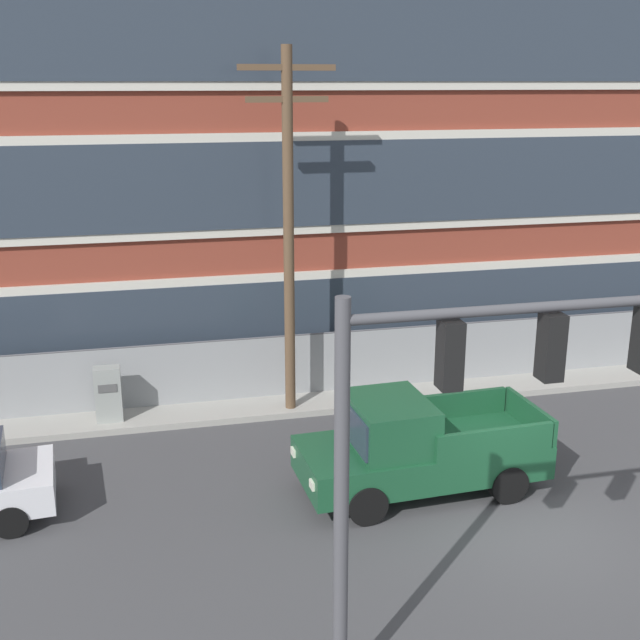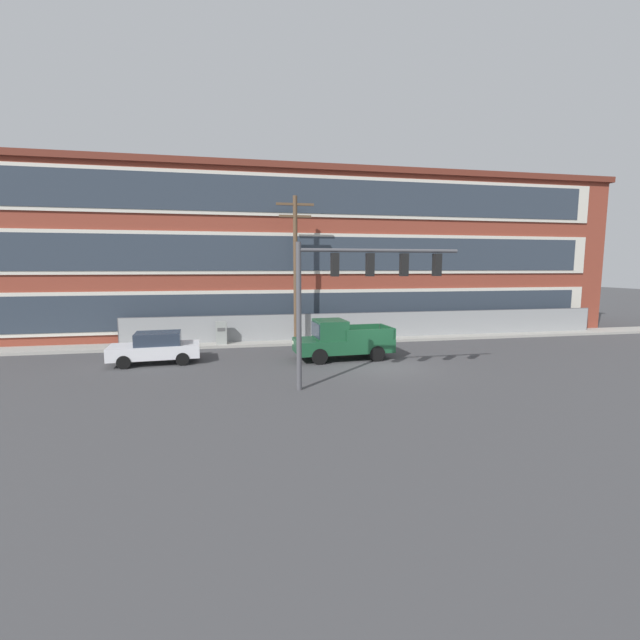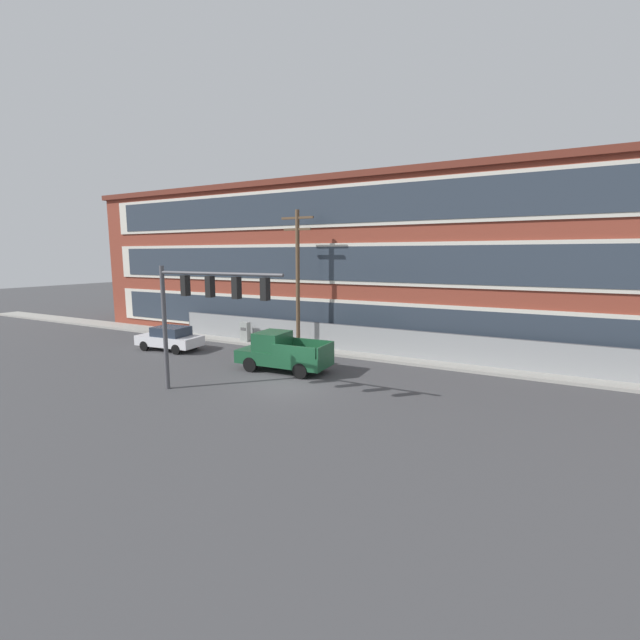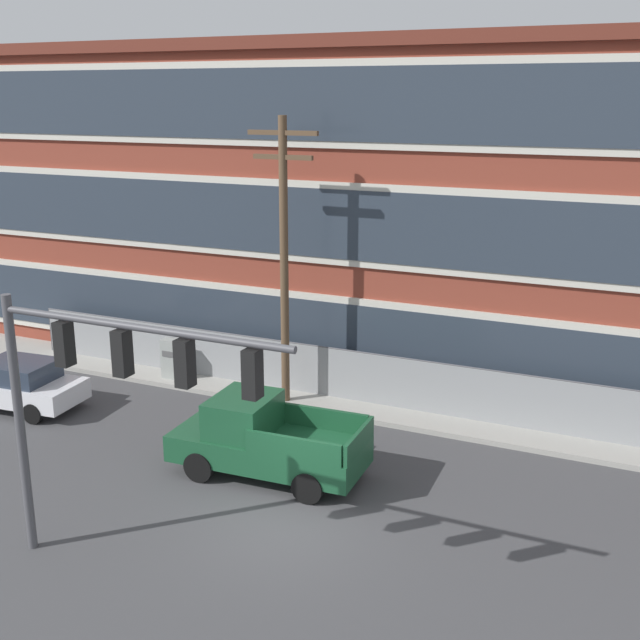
{
  "view_description": "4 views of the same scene",
  "coord_description": "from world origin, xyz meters",
  "px_view_note": "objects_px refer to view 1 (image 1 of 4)",
  "views": [
    {
      "loc": [
        -7.07,
        -11.97,
        8.2
      ],
      "look_at": [
        -3.03,
        5.19,
        2.93
      ],
      "focal_mm": 45.0,
      "sensor_mm": 36.0,
      "label": 1
    },
    {
      "loc": [
        -7.04,
        -19.12,
        4.78
      ],
      "look_at": [
        -2.47,
        3.99,
        1.86
      ],
      "focal_mm": 24.0,
      "sensor_mm": 36.0,
      "label": 2
    },
    {
      "loc": [
        10.68,
        -16.7,
        6.16
      ],
      "look_at": [
        0.6,
        2.23,
        2.92
      ],
      "focal_mm": 24.0,
      "sensor_mm": 36.0,
      "label": 3
    },
    {
      "loc": [
        7.56,
        -14.54,
        9.59
      ],
      "look_at": [
        -0.77,
        3.61,
        3.95
      ],
      "focal_mm": 45.0,
      "sensor_mm": 36.0,
      "label": 4
    }
  ],
  "objects_px": {
    "traffic_signal_mast": "(512,390)",
    "pickup_truck_dark_green": "(415,448)",
    "utility_pole_near_corner": "(289,223)",
    "electrical_cabinet": "(109,397)"
  },
  "relations": [
    {
      "from": "electrical_cabinet",
      "to": "pickup_truck_dark_green",
      "type": "bearing_deg",
      "value": -37.79
    },
    {
      "from": "pickup_truck_dark_green",
      "to": "electrical_cabinet",
      "type": "bearing_deg",
      "value": 142.21
    },
    {
      "from": "traffic_signal_mast",
      "to": "pickup_truck_dark_green",
      "type": "height_order",
      "value": "traffic_signal_mast"
    },
    {
      "from": "pickup_truck_dark_green",
      "to": "electrical_cabinet",
      "type": "distance_m",
      "value": 7.87
    },
    {
      "from": "traffic_signal_mast",
      "to": "utility_pole_near_corner",
      "type": "xyz_separation_m",
      "value": [
        -1.06,
        9.78,
        0.63
      ]
    },
    {
      "from": "traffic_signal_mast",
      "to": "pickup_truck_dark_green",
      "type": "distance_m",
      "value": 6.21
    },
    {
      "from": "traffic_signal_mast",
      "to": "utility_pole_near_corner",
      "type": "distance_m",
      "value": 9.86
    },
    {
      "from": "utility_pole_near_corner",
      "to": "electrical_cabinet",
      "type": "xyz_separation_m",
      "value": [
        -4.5,
        0.23,
        -4.17
      ]
    },
    {
      "from": "traffic_signal_mast",
      "to": "pickup_truck_dark_green",
      "type": "bearing_deg",
      "value": 82.88
    },
    {
      "from": "pickup_truck_dark_green",
      "to": "electrical_cabinet",
      "type": "relative_size",
      "value": 3.37
    }
  ]
}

